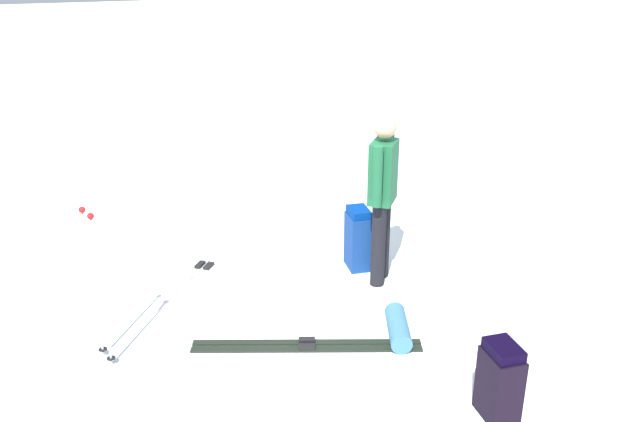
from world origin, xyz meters
name	(u,v)px	position (x,y,z in m)	size (l,w,h in m)	color
ground_plane	(320,274)	(0.00, 0.00, 0.00)	(80.00, 80.00, 0.00)	white
skier_standing	(383,191)	(-0.36, -0.50, 0.95)	(0.45, 0.41, 1.70)	black
ski_pair_near	(204,267)	(0.60, 1.06, 0.01)	(1.51, 1.30, 0.05)	silver
ski_pair_far	(307,346)	(-1.17, 0.63, 0.01)	(0.92, 1.84, 0.05)	black
backpack_large_dark	(500,382)	(-2.51, -0.28, 0.29)	(0.33, 0.26, 0.60)	black
backpack_bright	(358,239)	(-0.01, -0.43, 0.32)	(0.35, 0.27, 0.66)	navy
ski_poles_planted_near	(96,280)	(-0.68, 2.19, 0.73)	(0.23, 0.12, 1.32)	#ABB1BA
sleeping_mat_rolled	(398,327)	(-1.33, -0.15, 0.09)	(0.18, 0.18, 0.55)	teal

